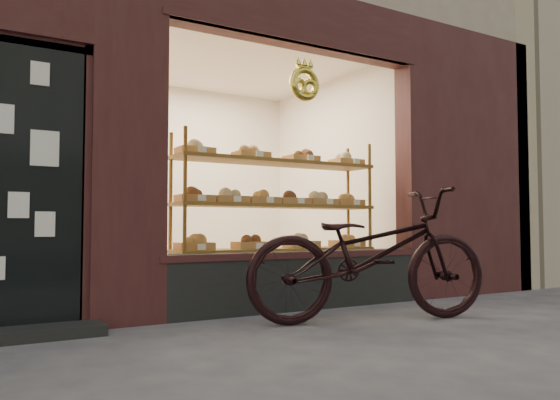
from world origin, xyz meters
TOP-DOWN VIEW (x-y plane):
  - ground at (0.00, 0.00)m, footprint 90.00×90.00m
  - neighbor_right at (9.60, 5.50)m, footprint 12.00×7.00m
  - display_shelf at (0.45, 2.55)m, footprint 2.20×0.45m
  - bicycle at (0.61, 1.26)m, footprint 2.24×1.27m

SIDE VIEW (x-z plane):
  - ground at x=0.00m, z-range 0.00..0.00m
  - bicycle at x=0.61m, z-range 0.00..1.11m
  - display_shelf at x=0.45m, z-range 0.02..1.72m
  - neighbor_right at x=9.60m, z-range 0.00..9.00m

